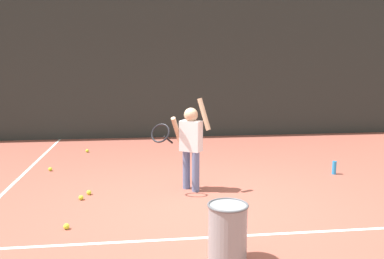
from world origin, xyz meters
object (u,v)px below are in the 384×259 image
tennis_player (190,141)px  tennis_ball_4 (50,169)px  ball_hopper (228,232)px  tennis_ball_2 (81,198)px  tennis_ball_3 (89,192)px  tennis_ball_0 (66,226)px  tennis_ball_5 (87,151)px  water_bottle (334,168)px

tennis_player → tennis_ball_4: bearing=-177.3°
ball_hopper → tennis_ball_4: bearing=123.8°
tennis_player → tennis_ball_2: tennis_player is taller
ball_hopper → tennis_ball_2: ball_hopper is taller
tennis_player → tennis_ball_3: bearing=-145.1°
tennis_player → ball_hopper: 2.22m
tennis_ball_0 → tennis_ball_2: 0.98m
ball_hopper → tennis_ball_3: size_ratio=8.52×
tennis_ball_5 → tennis_player: bearing=-56.6°
water_bottle → tennis_ball_3: bearing=-171.4°
ball_hopper → water_bottle: ball_hopper is taller
ball_hopper → water_bottle: size_ratio=2.55×
tennis_ball_0 → tennis_ball_2: size_ratio=1.00×
tennis_ball_0 → tennis_ball_4: size_ratio=1.00×
ball_hopper → tennis_ball_3: 2.64m
tennis_player → ball_hopper: (0.09, -2.18, -0.44)m
tennis_player → tennis_ball_5: (-1.81, 2.75, -0.69)m
water_bottle → tennis_ball_3: (-3.92, -0.59, -0.08)m
water_bottle → tennis_ball_0: 4.39m
water_bottle → tennis_ball_4: (-4.74, 0.78, -0.08)m
ball_hopper → tennis_ball_2: bearing=129.9°
tennis_ball_3 → tennis_ball_5: same height
tennis_ball_4 → tennis_ball_5: bearing=72.8°
tennis_player → water_bottle: 2.62m
tennis_player → tennis_ball_2: 1.68m
tennis_ball_5 → ball_hopper: bearing=-68.8°
tennis_player → tennis_ball_4: size_ratio=20.46×
tennis_player → ball_hopper: tennis_player is taller
tennis_ball_0 → tennis_ball_3: 1.19m
tennis_player → tennis_ball_5: tennis_player is taller
tennis_ball_2 → tennis_ball_4: (-0.74, 1.58, 0.00)m
ball_hopper → tennis_ball_0: bearing=149.9°
ball_hopper → tennis_ball_3: (-1.53, 2.13, -0.26)m
tennis_ball_2 → tennis_ball_3: (0.08, 0.21, 0.00)m
tennis_ball_4 → tennis_ball_5: size_ratio=1.00×
ball_hopper → water_bottle: (2.39, 2.72, -0.18)m
tennis_ball_3 → water_bottle: bearing=8.6°
tennis_ball_3 → ball_hopper: bearing=-54.4°
tennis_player → water_bottle: tennis_player is taller
tennis_ball_2 → tennis_ball_5: (-0.30, 3.00, 0.00)m
tennis_ball_2 → tennis_ball_4: same height
water_bottle → tennis_ball_2: bearing=-168.7°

